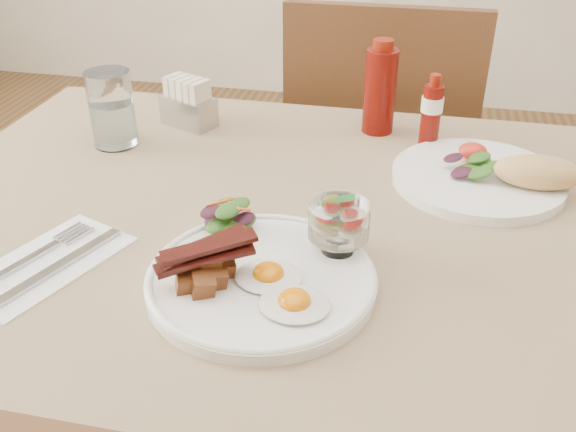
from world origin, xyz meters
name	(u,v)px	position (x,y,z in m)	size (l,w,h in m)	color
table	(343,277)	(0.00, 0.00, 0.66)	(1.33, 0.88, 0.75)	brown
chair_far	(378,164)	(0.00, 0.66, 0.52)	(0.42, 0.42, 0.93)	brown
main_plate	(261,280)	(-0.08, -0.16, 0.76)	(0.28, 0.28, 0.02)	white
fried_eggs	(281,288)	(-0.05, -0.19, 0.77)	(0.14, 0.13, 0.02)	white
bacon_potato_pile	(205,265)	(-0.14, -0.19, 0.79)	(0.12, 0.10, 0.05)	brown
side_salad	(230,218)	(-0.15, -0.07, 0.79)	(0.08, 0.07, 0.04)	#265316
fruit_cup	(339,221)	(0.00, -0.09, 0.81)	(0.08, 0.08, 0.08)	white
second_plate	(492,175)	(0.20, 0.17, 0.77)	(0.28, 0.27, 0.07)	white
ketchup_bottle	(380,90)	(0.01, 0.34, 0.83)	(0.07, 0.07, 0.17)	#5C0A05
hot_sauce_bottle	(431,113)	(0.10, 0.29, 0.82)	(0.05, 0.05, 0.13)	#5C0A05
sugar_caddy	(188,105)	(-0.34, 0.29, 0.79)	(0.11, 0.09, 0.09)	#AEAEB2
water_glass	(112,113)	(-0.43, 0.19, 0.81)	(0.08, 0.08, 0.13)	white
napkin_cutlery	(46,263)	(-0.36, -0.17, 0.75)	(0.18, 0.24, 0.01)	white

